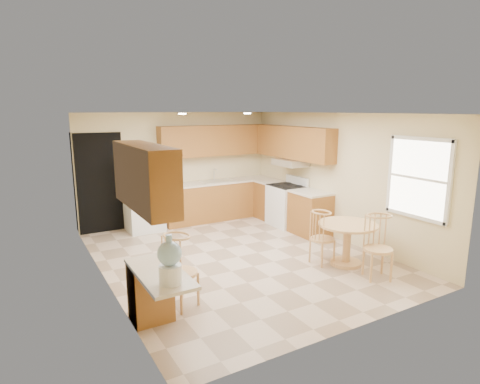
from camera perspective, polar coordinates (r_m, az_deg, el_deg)
floor at (r=7.20m, az=-0.25°, el=-9.20°), size 5.50×5.50×0.00m
ceiling at (r=6.73m, az=-0.27°, el=11.11°), size 4.50×5.50×0.02m
wall_back at (r=9.31m, az=-8.71°, el=3.43°), size 4.50×0.02×2.50m
wall_front at (r=4.74m, az=16.54°, el=-4.99°), size 4.50×0.02×2.50m
wall_left at (r=6.09m, az=-18.99°, el=-1.47°), size 0.02×5.50×2.50m
wall_right at (r=8.19m, az=13.55°, el=2.11°), size 0.02×5.50×2.50m
doorway at (r=8.85m, az=-19.23°, el=1.17°), size 0.90×0.02×2.10m
base_cab_back at (r=9.54m, az=-3.00°, el=-1.23°), size 2.75×0.60×0.87m
counter_back at (r=9.45m, az=-3.03°, el=1.46°), size 2.75×0.63×0.04m
base_cab_right_a at (r=9.58m, az=4.37°, el=-1.20°), size 0.60×0.59×0.87m
counter_right_a at (r=9.49m, az=4.41°, el=1.48°), size 0.63×0.59×0.04m
base_cab_right_b at (r=8.45m, az=9.94°, el=-3.09°), size 0.60×0.80×0.87m
counter_right_b at (r=8.35m, az=10.05°, el=-0.07°), size 0.63×0.80×0.04m
upper_cab_back at (r=9.45m, az=-3.47°, el=7.33°), size 2.75×0.33×0.70m
upper_cab_right at (r=8.92m, az=7.58°, el=6.99°), size 0.33×2.42×0.70m
upper_cab_left at (r=4.48m, az=-13.40°, el=2.13°), size 0.33×1.40×0.70m
sink at (r=9.44m, az=-3.16°, el=1.58°), size 0.78×0.44×0.01m
range_hood at (r=8.89m, az=7.19°, el=4.20°), size 0.50×0.76×0.14m
desk_pedestal at (r=5.21m, az=-12.60°, el=-13.71°), size 0.48×0.42×0.72m
desk_top at (r=4.72m, az=-11.39°, el=-11.24°), size 0.50×1.20×0.04m
window at (r=6.93m, az=24.05°, el=1.81°), size 0.06×1.12×1.30m
can_light_a at (r=7.59m, az=-8.21°, el=10.95°), size 0.14×0.14×0.02m
can_light_b at (r=8.22m, az=1.05°, el=11.12°), size 0.14×0.14×0.02m
refrigerator at (r=8.75m, az=-13.57°, el=-0.04°), size 0.74×0.72×1.67m
stove at (r=9.02m, az=6.66°, el=-1.83°), size 0.65×0.76×1.09m
dining_table at (r=6.95m, az=15.00°, el=-6.31°), size 0.97×0.97×0.72m
chair_table_a at (r=6.83m, az=12.16°, el=-5.78°), size 0.40×0.51×0.90m
chair_table_b at (r=6.43m, az=19.75°, el=-6.81°), size 0.44×0.49×0.99m
chair_desk at (r=5.27m, az=-8.06°, el=-10.34°), size 0.44×0.56×0.99m
water_crock at (r=4.30m, az=-9.95°, el=-9.73°), size 0.26×0.26×0.54m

